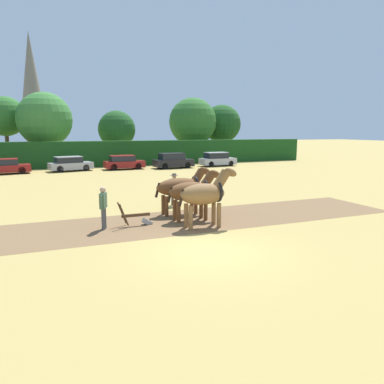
{
  "coord_description": "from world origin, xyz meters",
  "views": [
    {
      "loc": [
        -5.05,
        -10.9,
        4.0
      ],
      "look_at": [
        1.62,
        5.32,
        1.1
      ],
      "focal_mm": 35.0,
      "sensor_mm": 36.0,
      "label": 1
    }
  ],
  "objects_px": {
    "parked_car_center_right": "(173,161)",
    "tree_right": "(193,122)",
    "farmer_beside_team": "(174,187)",
    "plow": "(139,218)",
    "tree_center_right": "(117,129)",
    "draft_horse_lead_right": "(192,191)",
    "tree_far_right": "(222,124)",
    "parked_car_center": "(124,162)",
    "parked_car_center_left": "(70,164)",
    "parked_car_right": "(217,159)",
    "church_spire": "(32,91)",
    "parked_car_left": "(5,167)",
    "draft_horse_trail_left": "(182,187)",
    "tree_center": "(45,120)",
    "draft_horse_lead_left": "(205,194)",
    "farmer_at_plow": "(103,204)",
    "tree_center_left": "(5,117)"
  },
  "relations": [
    {
      "from": "plow",
      "to": "draft_horse_trail_left",
      "type": "bearing_deg",
      "value": 28.49
    },
    {
      "from": "tree_far_right",
      "to": "parked_car_left",
      "type": "height_order",
      "value": "tree_far_right"
    },
    {
      "from": "tree_center",
      "to": "plow",
      "type": "xyz_separation_m",
      "value": [
        2.86,
        -31.13,
        -4.87
      ]
    },
    {
      "from": "draft_horse_trail_left",
      "to": "parked_car_center_left",
      "type": "bearing_deg",
      "value": 98.41
    },
    {
      "from": "farmer_at_plow",
      "to": "church_spire",
      "type": "bearing_deg",
      "value": 115.54
    },
    {
      "from": "draft_horse_lead_left",
      "to": "farmer_at_plow",
      "type": "distance_m",
      "value": 4.18
    },
    {
      "from": "tree_center",
      "to": "draft_horse_lead_left",
      "type": "xyz_separation_m",
      "value": [
        5.36,
        -32.47,
        -3.78
      ]
    },
    {
      "from": "tree_right",
      "to": "farmer_beside_team",
      "type": "relative_size",
      "value": 4.82
    },
    {
      "from": "draft_horse_lead_right",
      "to": "farmer_beside_team",
      "type": "height_order",
      "value": "draft_horse_lead_right"
    },
    {
      "from": "tree_right",
      "to": "plow",
      "type": "xyz_separation_m",
      "value": [
        -15.95,
        -32.54,
        -4.82
      ]
    },
    {
      "from": "parked_car_center_left",
      "to": "farmer_beside_team",
      "type": "bearing_deg",
      "value": -90.5
    },
    {
      "from": "tree_right",
      "to": "parked_car_center_right",
      "type": "distance_m",
      "value": 12.77
    },
    {
      "from": "parked_car_center_right",
      "to": "tree_right",
      "type": "bearing_deg",
      "value": 54.65
    },
    {
      "from": "tree_far_right",
      "to": "parked_car_center",
      "type": "height_order",
      "value": "tree_far_right"
    },
    {
      "from": "tree_far_right",
      "to": "draft_horse_lead_right",
      "type": "xyz_separation_m",
      "value": [
        -18.38,
        -33.5,
        -3.57
      ]
    },
    {
      "from": "plow",
      "to": "parked_car_center_left",
      "type": "xyz_separation_m",
      "value": [
        -0.9,
        23.55,
        0.39
      ]
    },
    {
      "from": "draft_horse_lead_right",
      "to": "plow",
      "type": "relative_size",
      "value": 1.8
    },
    {
      "from": "tree_right",
      "to": "church_spire",
      "type": "height_order",
      "value": "church_spire"
    },
    {
      "from": "draft_horse_trail_left",
      "to": "parked_car_center",
      "type": "bearing_deg",
      "value": 84.78
    },
    {
      "from": "draft_horse_trail_left",
      "to": "tree_far_right",
      "type": "bearing_deg",
      "value": 59.98
    },
    {
      "from": "tree_center_right",
      "to": "parked_car_right",
      "type": "distance_m",
      "value": 14.63
    },
    {
      "from": "farmer_beside_team",
      "to": "parked_car_center_left",
      "type": "bearing_deg",
      "value": 52.17
    },
    {
      "from": "tree_center",
      "to": "church_spire",
      "type": "height_order",
      "value": "church_spire"
    },
    {
      "from": "farmer_beside_team",
      "to": "parked_car_right",
      "type": "xyz_separation_m",
      "value": [
        12.05,
        19.28,
        -0.28
      ]
    },
    {
      "from": "tree_center_left",
      "to": "parked_car_left",
      "type": "distance_m",
      "value": 11.28
    },
    {
      "from": "plow",
      "to": "parked_car_right",
      "type": "distance_m",
      "value": 27.22
    },
    {
      "from": "tree_center",
      "to": "farmer_at_plow",
      "type": "distance_m",
      "value": 31.52
    },
    {
      "from": "church_spire",
      "to": "parked_car_left",
      "type": "relative_size",
      "value": 4.62
    },
    {
      "from": "farmer_beside_team",
      "to": "parked_car_center_left",
      "type": "relative_size",
      "value": 0.4
    },
    {
      "from": "tree_center_left",
      "to": "farmer_beside_team",
      "type": "distance_m",
      "value": 31.8
    },
    {
      "from": "church_spire",
      "to": "parked_car_center",
      "type": "relative_size",
      "value": 4.93
    },
    {
      "from": "tree_center_right",
      "to": "parked_car_center_left",
      "type": "distance_m",
      "value": 12.66
    },
    {
      "from": "church_spire",
      "to": "plow",
      "type": "xyz_separation_m",
      "value": [
        4.05,
        -54.73,
        -10.24
      ]
    },
    {
      "from": "tree_right",
      "to": "parked_car_center",
      "type": "xyz_separation_m",
      "value": [
        -11.57,
        -9.29,
        -4.43
      ]
    },
    {
      "from": "tree_center",
      "to": "parked_car_left",
      "type": "bearing_deg",
      "value": -115.84
    },
    {
      "from": "draft_horse_lead_right",
      "to": "parked_car_center_right",
      "type": "bearing_deg",
      "value": 72.39
    },
    {
      "from": "tree_center_left",
      "to": "farmer_beside_team",
      "type": "height_order",
      "value": "tree_center_left"
    },
    {
      "from": "church_spire",
      "to": "parked_car_center",
      "type": "bearing_deg",
      "value": -75.0
    },
    {
      "from": "plow",
      "to": "parked_car_center",
      "type": "xyz_separation_m",
      "value": [
        4.38,
        23.25,
        0.39
      ]
    },
    {
      "from": "church_spire",
      "to": "plow",
      "type": "relative_size",
      "value": 13.63
    },
    {
      "from": "tree_far_right",
      "to": "church_spire",
      "type": "distance_m",
      "value": 33.22
    },
    {
      "from": "tree_center_right",
      "to": "draft_horse_lead_right",
      "type": "height_order",
      "value": "tree_center_right"
    },
    {
      "from": "tree_center_right",
      "to": "parked_car_center_left",
      "type": "bearing_deg",
      "value": -123.46
    },
    {
      "from": "tree_far_right",
      "to": "parked_car_center_left",
      "type": "bearing_deg",
      "value": -155.42
    },
    {
      "from": "tree_center_left",
      "to": "parked_car_right",
      "type": "distance_m",
      "value": 24.82
    },
    {
      "from": "tree_right",
      "to": "draft_horse_lead_left",
      "type": "distance_m",
      "value": 36.64
    },
    {
      "from": "parked_car_center",
      "to": "parked_car_right",
      "type": "relative_size",
      "value": 1.01
    },
    {
      "from": "tree_center_left",
      "to": "parked_car_center",
      "type": "distance_m",
      "value": 15.98
    },
    {
      "from": "draft_horse_trail_left",
      "to": "farmer_beside_team",
      "type": "bearing_deg",
      "value": 79.52
    },
    {
      "from": "draft_horse_lead_right",
      "to": "parked_car_left",
      "type": "bearing_deg",
      "value": 111.35
    }
  ]
}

